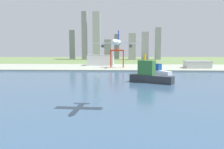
# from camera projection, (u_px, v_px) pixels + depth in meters

# --- Properties ---
(ground_plane) EXTENTS (2400.00, 2400.00, 0.00)m
(ground_plane) POSITION_uv_depth(u_px,v_px,m) (115.00, 81.00, 315.74)
(ground_plane) COLOR #657E4B
(water_bay) EXTENTS (840.00, 360.00, 0.15)m
(water_bay) POSITION_uv_depth(u_px,v_px,m) (113.00, 89.00, 256.17)
(water_bay) COLOR #385675
(water_bay) RESTS_ON ground
(industrial_pier) EXTENTS (840.00, 140.00, 2.50)m
(industrial_pier) POSITION_uv_depth(u_px,v_px,m) (117.00, 67.00, 504.19)
(industrial_pier) COLOR #9CA394
(industrial_pier) RESTS_ON ground
(airplane_landing) EXTENTS (34.52, 40.08, 12.51)m
(airplane_landing) POSITION_uv_depth(u_px,v_px,m) (117.00, 42.00, 170.66)
(airplane_landing) COLOR white
(container_barge) EXTENTS (52.42, 37.55, 34.21)m
(container_barge) POSITION_uv_depth(u_px,v_px,m) (150.00, 75.00, 303.34)
(container_barge) COLOR #2D3338
(container_barge) RESTS_ON water_bay
(ferry_boat) EXTENTS (33.23, 41.22, 20.55)m
(ferry_boat) POSITION_uv_depth(u_px,v_px,m) (159.00, 70.00, 398.57)
(ferry_boat) COLOR white
(ferry_boat) RESTS_ON water_bay
(port_crane_red) EXTENTS (26.53, 38.06, 37.34)m
(port_crane_red) POSITION_uv_depth(u_px,v_px,m) (117.00, 54.00, 484.83)
(port_crane_red) COLOR red
(port_crane_red) RESTS_ON industrial_pier
(warehouse_main) EXTENTS (57.35, 29.16, 22.06)m
(warehouse_main) POSITION_uv_depth(u_px,v_px,m) (101.00, 60.00, 541.89)
(warehouse_main) COLOR white
(warehouse_main) RESTS_ON industrial_pier
(warehouse_annex) EXTENTS (47.24, 32.15, 13.17)m
(warehouse_annex) POSITION_uv_depth(u_px,v_px,m) (197.00, 64.00, 477.60)
(warehouse_annex) COLOR silver
(warehouse_annex) RESTS_ON industrial_pier
(distant_skyline) EXTENTS (299.47, 71.64, 152.58)m
(distant_skyline) POSITION_uv_depth(u_px,v_px,m) (113.00, 42.00, 811.92)
(distant_skyline) COLOR gray
(distant_skyline) RESTS_ON ground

